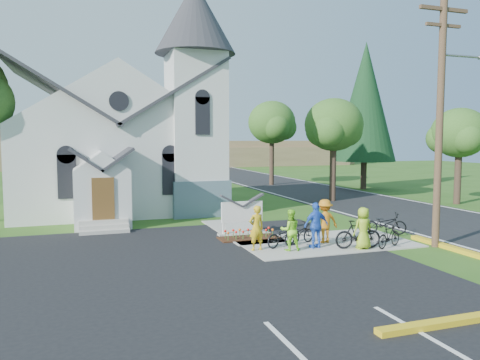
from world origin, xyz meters
name	(u,v)px	position (x,y,z in m)	size (l,w,h in m)	color
ground	(298,248)	(0.00, 0.00, 0.00)	(120.00, 120.00, 0.00)	#2B5217
parking_lot	(118,280)	(-7.00, -2.00, 0.01)	(20.00, 16.00, 0.02)	black
road	(330,195)	(10.00, 15.00, 0.01)	(8.00, 90.00, 0.02)	black
sidewalk	(325,242)	(1.50, 0.50, 0.03)	(7.00, 4.00, 0.05)	#ACA59B
church	(123,123)	(-5.48, 12.48, 5.25)	(12.35, 12.00, 13.00)	silver
church_sign	(242,212)	(-1.20, 3.20, 1.03)	(2.20, 0.40, 1.70)	#ACA59B
flower_bed	(249,238)	(-1.20, 2.30, 0.04)	(2.60, 1.10, 0.07)	#361E0E
utility_pole	(441,110)	(5.36, -1.50, 5.40)	(3.45, 0.28, 10.00)	#493124
tree_road_near	(334,125)	(8.50, 12.00, 5.21)	(4.00, 4.00, 7.05)	#37261E
tree_road_mid	(272,123)	(9.00, 24.00, 5.78)	(4.40, 4.40, 7.80)	#37261E
tree_road_far	(460,133)	(15.50, 8.00, 4.63)	(3.60, 3.60, 6.30)	#37261E
conifer	(365,102)	(15.00, 18.00, 7.39)	(5.20, 5.20, 12.40)	#37261E
distant_hills	(157,153)	(3.36, 56.33, 2.17)	(61.00, 10.00, 5.60)	brown
cyclist_0	(256,228)	(-1.70, 0.10, 0.91)	(0.63, 0.41, 1.72)	gold
bike_0	(284,235)	(-0.48, 0.28, 0.50)	(0.60, 1.72, 0.90)	black
cyclist_1	(290,230)	(-0.50, -0.35, 0.84)	(0.76, 0.59, 1.57)	#8DEA2B
bike_1	(358,234)	(2.11, -0.93, 0.60)	(0.52, 1.84, 1.10)	black
cyclist_2	(316,225)	(0.61, -0.32, 0.94)	(1.05, 0.44, 1.79)	blue
bike_2	(299,233)	(0.30, 0.51, 0.48)	(0.58, 1.65, 0.87)	black
cyclist_3	(325,221)	(1.41, 0.42, 0.94)	(1.15, 0.66, 1.78)	orange
bike_3	(389,236)	(3.34, -1.20, 0.51)	(0.43, 1.54, 0.93)	black
cyclist_4	(363,228)	(2.26, -1.04, 0.86)	(0.79, 0.51, 1.61)	#98BE23
bike_4	(385,224)	(4.70, 0.95, 0.54)	(0.66, 1.88, 0.99)	black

